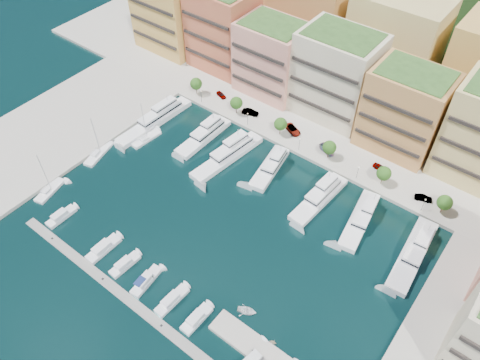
{
  "coord_description": "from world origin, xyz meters",
  "views": [
    {
      "loc": [
        45.62,
        -54.83,
        90.74
      ],
      "look_at": [
        -3.05,
        8.19,
        6.0
      ],
      "focal_mm": 35.0,
      "sensor_mm": 36.0,
      "label": 1
    }
  ],
  "objects_px": {
    "tree_3": "(329,147)",
    "cruiser_2": "(103,249)",
    "yacht_2": "(230,154)",
    "yacht_4": "(320,197)",
    "yacht_0": "(157,118)",
    "cruiser_5": "(172,301)",
    "lamppost_1": "(248,117)",
    "tree_5": "(445,202)",
    "lamppost_3": "(358,171)",
    "tree_0": "(196,84)",
    "car_1": "(250,112)",
    "cruiser_4": "(146,281)",
    "car_3": "(327,150)",
    "yacht_6": "(415,251)",
    "car_2": "(293,129)",
    "car_5": "(423,198)",
    "sailboat_1": "(99,154)",
    "cruiser_0": "(61,217)",
    "sailboat_2": "(146,139)",
    "yacht_5": "(361,217)",
    "yacht_3": "(271,166)",
    "car_0": "(221,95)",
    "lamppost_2": "(300,142)",
    "lamppost_0": "(201,94)",
    "tree_1": "(236,103)",
    "car_4": "(381,168)",
    "tender_1": "(273,342)",
    "lamppost_4": "(424,203)",
    "tender_0": "(247,311)",
    "tree_4": "(384,173)",
    "yacht_1": "(205,135)"
  },
  "relations": [
    {
      "from": "tender_0",
      "to": "sailboat_1",
      "type": "bearing_deg",
      "value": 55.91
    },
    {
      "from": "cruiser_0",
      "to": "car_1",
      "type": "height_order",
      "value": "car_1"
    },
    {
      "from": "car_2",
      "to": "car_5",
      "type": "relative_size",
      "value": 1.31
    },
    {
      "from": "tree_4",
      "to": "yacht_2",
      "type": "relative_size",
      "value": 0.23
    },
    {
      "from": "tree_3",
      "to": "cruiser_2",
      "type": "distance_m",
      "value": 63.78
    },
    {
      "from": "tree_3",
      "to": "tender_1",
      "type": "xyz_separation_m",
      "value": [
        18.18,
        -52.4,
        -4.34
      ]
    },
    {
      "from": "yacht_3",
      "to": "yacht_5",
      "type": "relative_size",
      "value": 0.88
    },
    {
      "from": "tree_0",
      "to": "car_1",
      "type": "bearing_deg",
      "value": 5.75
    },
    {
      "from": "lamppost_1",
      "to": "yacht_4",
      "type": "xyz_separation_m",
      "value": [
        31.88,
        -11.41,
        -2.73
      ]
    },
    {
      "from": "tree_5",
      "to": "lamppost_3",
      "type": "relative_size",
      "value": 1.35
    },
    {
      "from": "lamppost_1",
      "to": "car_0",
      "type": "xyz_separation_m",
      "value": [
        -14.8,
        5.85,
        -2.14
      ]
    },
    {
      "from": "tree_3",
      "to": "tree_0",
      "type": "bearing_deg",
      "value": 180.0
    },
    {
      "from": "yacht_2",
      "to": "yacht_4",
      "type": "relative_size",
      "value": 1.21
    },
    {
      "from": "tree_0",
      "to": "yacht_3",
      "type": "relative_size",
      "value": 0.32
    },
    {
      "from": "yacht_6",
      "to": "tender_1",
      "type": "distance_m",
      "value": 39.88
    },
    {
      "from": "lamppost_3",
      "to": "sailboat_1",
      "type": "distance_m",
      "value": 71.18
    },
    {
      "from": "tree_1",
      "to": "lamppost_3",
      "type": "distance_m",
      "value": 42.07
    },
    {
      "from": "car_5",
      "to": "car_4",
      "type": "bearing_deg",
      "value": 56.1
    },
    {
      "from": "lamppost_4",
      "to": "yacht_0",
      "type": "relative_size",
      "value": 0.15
    },
    {
      "from": "lamppost_0",
      "to": "cruiser_4",
      "type": "bearing_deg",
      "value": -60.1
    },
    {
      "from": "car_4",
      "to": "yacht_2",
      "type": "bearing_deg",
      "value": 128.91
    },
    {
      "from": "lamppost_2",
      "to": "car_5",
      "type": "height_order",
      "value": "lamppost_2"
    },
    {
      "from": "tree_1",
      "to": "cruiser_5",
      "type": "relative_size",
      "value": 0.67
    },
    {
      "from": "yacht_3",
      "to": "yacht_1",
      "type": "bearing_deg",
      "value": -176.79
    },
    {
      "from": "tree_3",
      "to": "lamppost_2",
      "type": "relative_size",
      "value": 1.35
    },
    {
      "from": "lamppost_2",
      "to": "sailboat_1",
      "type": "height_order",
      "value": "sailboat_1"
    },
    {
      "from": "tree_3",
      "to": "lamppost_0",
      "type": "bearing_deg",
      "value": -177.01
    },
    {
      "from": "lamppost_4",
      "to": "tender_0",
      "type": "xyz_separation_m",
      "value": [
        -17.99,
        -47.87,
        -3.4
      ]
    },
    {
      "from": "car_3",
      "to": "yacht_5",
      "type": "bearing_deg",
      "value": -109.67
    },
    {
      "from": "yacht_0",
      "to": "cruiser_5",
      "type": "relative_size",
      "value": 3.22
    },
    {
      "from": "sailboat_1",
      "to": "car_4",
      "type": "distance_m",
      "value": 77.67
    },
    {
      "from": "yacht_5",
      "to": "car_5",
      "type": "bearing_deg",
      "value": 56.62
    },
    {
      "from": "yacht_3",
      "to": "sailboat_1",
      "type": "height_order",
      "value": "sailboat_1"
    },
    {
      "from": "tree_1",
      "to": "car_0",
      "type": "bearing_deg",
      "value": 158.05
    },
    {
      "from": "car_3",
      "to": "car_5",
      "type": "distance_m",
      "value": 28.37
    },
    {
      "from": "cruiser_0",
      "to": "sailboat_2",
      "type": "relative_size",
      "value": 0.59
    },
    {
      "from": "tree_4",
      "to": "sailboat_1",
      "type": "height_order",
      "value": "sailboat_1"
    },
    {
      "from": "yacht_3",
      "to": "lamppost_0",
      "type": "bearing_deg",
      "value": 163.34
    },
    {
      "from": "yacht_5",
      "to": "tender_1",
      "type": "xyz_separation_m",
      "value": [
        0.86,
        -38.97,
        -0.81
      ]
    },
    {
      "from": "tree_1",
      "to": "cruiser_4",
      "type": "xyz_separation_m",
      "value": [
        20.09,
        -58.11,
        -4.17
      ]
    },
    {
      "from": "sailboat_2",
      "to": "car_2",
      "type": "relative_size",
      "value": 2.33
    },
    {
      "from": "cruiser_5",
      "to": "tender_1",
      "type": "xyz_separation_m",
      "value": [
        22.31,
        5.69,
        -0.15
      ]
    },
    {
      "from": "cruiser_4",
      "to": "car_3",
      "type": "height_order",
      "value": "car_3"
    },
    {
      "from": "yacht_5",
      "to": "car_0",
      "type": "distance_m",
      "value": 60.55
    },
    {
      "from": "lamppost_3",
      "to": "lamppost_1",
      "type": "bearing_deg",
      "value": 180.0
    },
    {
      "from": "tree_4",
      "to": "cruiser_0",
      "type": "relative_size",
      "value": 0.72
    },
    {
      "from": "tree_0",
      "to": "lamppost_3",
      "type": "distance_m",
      "value": 58.05
    },
    {
      "from": "cruiser_2",
      "to": "car_2",
      "type": "relative_size",
      "value": 1.55
    },
    {
      "from": "tender_1",
      "to": "car_2",
      "type": "relative_size",
      "value": 0.27
    },
    {
      "from": "yacht_4",
      "to": "yacht_6",
      "type": "bearing_deg",
      "value": -2.65
    }
  ]
}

